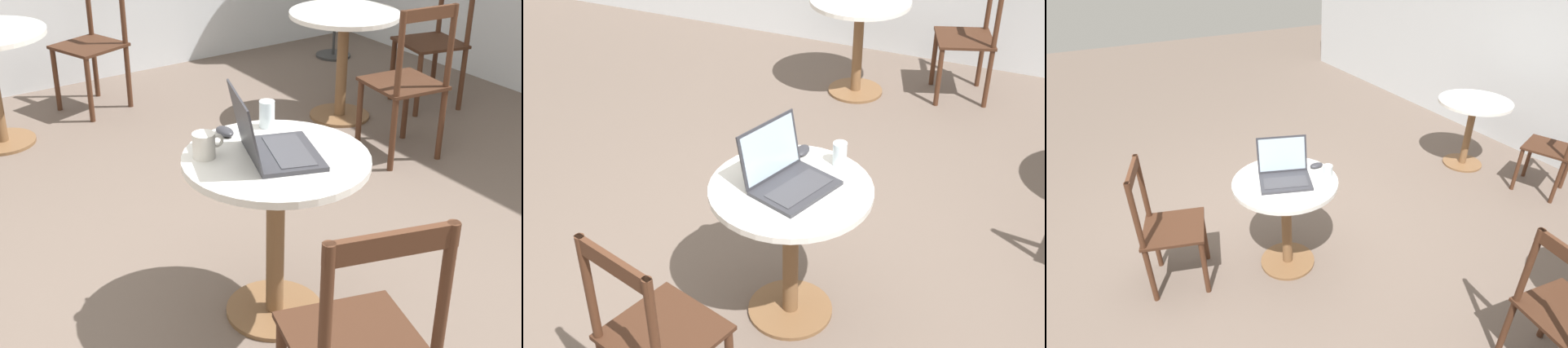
% 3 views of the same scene
% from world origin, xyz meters
% --- Properties ---
extents(ground_plane, '(16.00, 16.00, 0.00)m').
position_xyz_m(ground_plane, '(0.00, 0.00, 0.00)').
color(ground_plane, '#66564C').
extents(cafe_table_near, '(0.72, 0.72, 0.73)m').
position_xyz_m(cafe_table_near, '(0.17, 0.01, 0.55)').
color(cafe_table_near, brown).
rests_on(cafe_table_near, ground_plane).
extents(cafe_table_far, '(0.72, 0.72, 0.73)m').
position_xyz_m(cafe_table_far, '(-0.29, 2.38, 0.55)').
color(cafe_table_far, brown).
rests_on(cafe_table_far, ground_plane).
extents(chair_near_front, '(0.50, 0.50, 0.94)m').
position_xyz_m(chair_near_front, '(-0.06, -0.77, 0.46)').
color(chair_near_front, '#472819').
rests_on(chair_near_front, ground_plane).
extents(chair_far_right, '(0.51, 0.51, 0.94)m').
position_xyz_m(chair_far_right, '(0.47, 2.64, 0.46)').
color(chair_far_right, '#472819').
rests_on(chair_far_right, ground_plane).
extents(laptop, '(0.40, 0.42, 0.27)m').
position_xyz_m(laptop, '(0.15, 0.01, 0.78)').
color(laptop, '#2D2D33').
rests_on(laptop, cafe_table_near).
extents(mouse, '(0.06, 0.10, 0.03)m').
position_xyz_m(mouse, '(0.11, 0.29, 0.74)').
color(mouse, '#2D2D33').
rests_on(mouse, cafe_table_near).
extents(mug, '(0.13, 0.09, 0.10)m').
position_xyz_m(mug, '(-0.06, 0.15, 0.78)').
color(mug, silver).
rests_on(mug, cafe_table_near).
extents(drinking_glass, '(0.06, 0.06, 0.11)m').
position_xyz_m(drinking_glass, '(0.30, 0.27, 0.78)').
color(drinking_glass, silver).
rests_on(drinking_glass, cafe_table_near).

